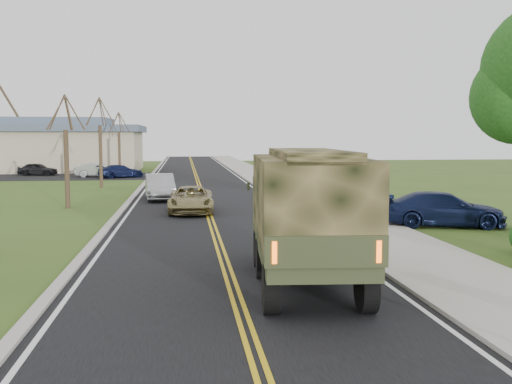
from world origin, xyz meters
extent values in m
cube|color=black|center=(0.00, 40.00, 0.01)|extent=(8.00, 120.00, 0.01)
cube|color=#9E998E|center=(4.15, 40.00, 0.06)|extent=(0.30, 120.00, 0.12)
cube|color=#9E998E|center=(5.90, 40.00, 0.05)|extent=(3.20, 120.00, 0.10)
cube|color=#9E998E|center=(-4.15, 40.00, 0.05)|extent=(0.30, 120.00, 0.10)
cylinder|color=#38281C|center=(-7.00, 22.00, 1.98)|extent=(0.24, 0.24, 3.96)
cylinder|color=#38281C|center=(-6.55, 22.12, 4.83)|extent=(0.96, 0.32, 1.79)
cylinder|color=#38281C|center=(-6.97, 22.58, 4.76)|extent=(0.12, 1.22, 1.65)
cylinder|color=#38281C|center=(-7.43, 22.17, 4.83)|extent=(0.93, 0.41, 1.79)
cylinder|color=#38281C|center=(-7.37, 21.55, 4.76)|extent=(0.75, 0.99, 1.67)
cylinder|color=#38281C|center=(-6.75, 21.61, 4.83)|extent=(0.55, 0.85, 1.80)
cylinder|color=#38281C|center=(-7.00, 34.00, 2.22)|extent=(0.24, 0.24, 4.44)
cylinder|color=#38281C|center=(-6.50, 34.13, 5.42)|extent=(1.07, 0.35, 2.00)
cylinder|color=#38281C|center=(-6.97, 34.65, 5.34)|extent=(0.13, 1.36, 1.84)
cylinder|color=#38281C|center=(-7.49, 34.19, 5.42)|extent=(1.03, 0.46, 2.00)
cylinder|color=#38281C|center=(-7.41, 33.49, 5.34)|extent=(0.83, 1.10, 1.87)
cylinder|color=#38281C|center=(-6.72, 33.56, 5.42)|extent=(0.61, 0.95, 2.01)
cylinder|color=#38281C|center=(-7.00, 46.00, 2.04)|extent=(0.24, 0.24, 4.08)
cylinder|color=#38281C|center=(-6.54, 46.12, 4.98)|extent=(0.99, 0.33, 1.84)
cylinder|color=#38281C|center=(-6.97, 46.60, 4.91)|extent=(0.13, 1.25, 1.69)
cylinder|color=#38281C|center=(-7.45, 46.17, 4.98)|extent=(0.95, 0.42, 1.85)
cylinder|color=#38281C|center=(-7.38, 45.53, 4.91)|extent=(0.77, 1.02, 1.72)
cylinder|color=#38281C|center=(-6.74, 45.60, 4.98)|extent=(0.57, 0.88, 1.85)
cube|color=tan|center=(-16.00, 56.00, 2.10)|extent=(20.00, 12.00, 4.20)
cube|color=#475466|center=(-16.00, 56.00, 4.50)|extent=(21.00, 13.00, 0.70)
cube|color=#475466|center=(-16.00, 56.00, 5.20)|extent=(14.00, 8.00, 0.90)
cube|color=black|center=(-10.00, 46.00, 0.01)|extent=(18.00, 10.00, 0.02)
cylinder|color=black|center=(0.60, 3.44, 0.51)|extent=(0.41, 1.05, 1.03)
cylinder|color=black|center=(2.55, 3.28, 0.51)|extent=(0.41, 1.05, 1.03)
cylinder|color=black|center=(0.84, 6.42, 0.51)|extent=(0.41, 1.05, 1.03)
cylinder|color=black|center=(2.79, 6.27, 0.51)|extent=(0.41, 1.05, 1.03)
cylinder|color=black|center=(0.94, 7.73, 0.51)|extent=(0.41, 1.05, 1.03)
cylinder|color=black|center=(2.90, 7.57, 0.51)|extent=(0.41, 1.05, 1.03)
cube|color=#333A20|center=(1.77, 5.79, 0.98)|extent=(2.76, 6.70, 0.33)
cube|color=#333A20|center=(1.96, 8.16, 1.78)|extent=(2.38, 1.95, 1.31)
cube|color=black|center=(2.03, 9.00, 1.96)|extent=(2.06, 0.24, 0.65)
cube|color=#333A20|center=(1.71, 4.99, 1.22)|extent=(2.73, 5.13, 0.14)
cube|color=black|center=(1.71, 4.99, 2.20)|extent=(2.73, 5.13, 1.87)
cube|color=black|center=(1.71, 4.99, 3.18)|extent=(1.89, 5.06, 0.23)
cube|color=#333A20|center=(1.51, 2.53, 1.45)|extent=(2.34, 0.30, 0.61)
cube|color=#FF590C|center=(0.52, 2.55, 1.45)|extent=(0.10, 0.04, 0.42)
cube|color=#FF590C|center=(2.48, 2.39, 1.45)|extent=(0.10, 0.04, 0.42)
imported|color=#928552|center=(-0.80, 19.48, 0.62)|extent=(2.19, 4.54, 1.25)
imported|color=#A2A2A7|center=(-2.51, 25.43, 0.74)|extent=(1.97, 4.61, 1.48)
imported|color=#0F1738|center=(9.26, 13.93, 0.70)|extent=(5.12, 3.04, 1.39)
imported|color=black|center=(-14.76, 47.90, 0.61)|extent=(3.74, 2.01, 1.21)
imported|color=#B6B7BC|center=(-8.76, 45.07, 0.67)|extent=(4.12, 1.56, 1.34)
imported|color=#0F1639|center=(-6.67, 43.88, 0.58)|extent=(4.33, 3.15, 1.16)
camera|label=1|loc=(-1.13, -7.74, 3.58)|focal=40.00mm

